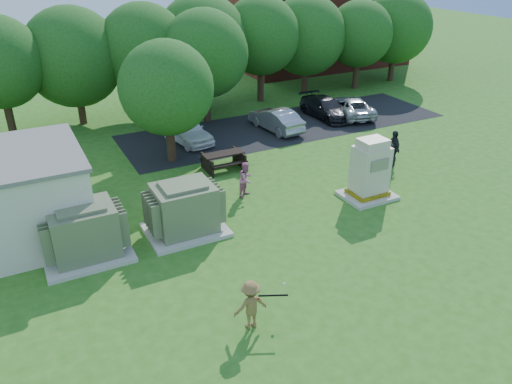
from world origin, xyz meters
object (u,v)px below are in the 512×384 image
car_silver_a (276,119)px  car_silver_b (350,106)px  batter (251,305)px  car_dark (326,108)px  person_at_picnic (246,179)px  transformer_left (84,233)px  picnic_table (223,159)px  person_walking_right (394,148)px  person_by_generator (388,160)px  car_white (187,130)px  generator_cabinet (370,172)px  transformer_right (184,210)px

car_silver_a → car_silver_b: (5.56, 0.21, -0.04)m
batter → car_dark: 19.92m
person_at_picnic → car_dark: (9.35, 7.54, -0.17)m
car_dark → transformer_left: bearing=-151.4°
picnic_table → batter: bearing=-109.9°
transformer_left → car_silver_a: 15.17m
person_walking_right → car_silver_b: person_walking_right is taller
transformer_left → person_by_generator: bearing=1.5°
person_walking_right → car_white: person_walking_right is taller
transformer_left → car_dark: 18.90m
transformer_left → person_at_picnic: size_ratio=1.90×
picnic_table → person_by_generator: (6.52, -4.41, 0.34)m
car_white → car_dark: bearing=-9.8°
generator_cabinet → car_dark: generator_cabinet is taller
transformer_left → car_dark: (16.49, 9.24, -0.35)m
batter → car_silver_a: 17.05m
car_dark → transformer_right: bearing=-144.8°
transformer_right → person_by_generator: 10.24m
generator_cabinet → person_walking_right: size_ratio=1.51×
car_silver_a → car_dark: 4.04m
transformer_right → car_silver_a: 12.31m
picnic_table → car_dark: size_ratio=0.46×
transformer_right → car_dark: transformer_right is taller
batter → car_dark: (12.94, 15.15, -0.16)m
person_at_picnic → car_white: person_at_picnic is taller
transformer_left → car_white: transformer_left is taller
generator_cabinet → car_silver_b: generator_cabinet is taller
generator_cabinet → car_silver_b: bearing=57.2°
car_silver_a → car_silver_b: 5.56m
car_silver_b → generator_cabinet: bearing=72.4°
generator_cabinet → person_by_generator: size_ratio=1.56×
transformer_right → car_silver_b: size_ratio=0.67×
person_walking_right → picnic_table: bearing=-99.0°
person_walking_right → car_silver_a: size_ratio=0.45×
transformer_left → car_dark: transformer_left is taller
picnic_table → car_silver_a: 6.36m
person_walking_right → batter: bearing=-43.4°
transformer_right → generator_cabinet: 8.17m
transformer_right → car_silver_b: bearing=31.5°
generator_cabinet → car_white: 11.12m
car_dark → car_silver_b: car_dark is taller
car_dark → car_silver_b: (1.57, -0.43, -0.00)m
transformer_right → picnic_table: 6.07m
person_by_generator → car_silver_a: person_by_generator is taller
batter → car_silver_b: (14.51, 14.72, -0.16)m
person_at_picnic → person_walking_right: (8.04, -0.27, 0.11)m
person_by_generator → person_walking_right: bearing=-110.2°
transformer_right → car_dark: size_ratio=0.70×
person_at_picnic → car_silver_b: (10.92, 7.11, -0.17)m
person_by_generator → car_white: bearing=-22.9°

